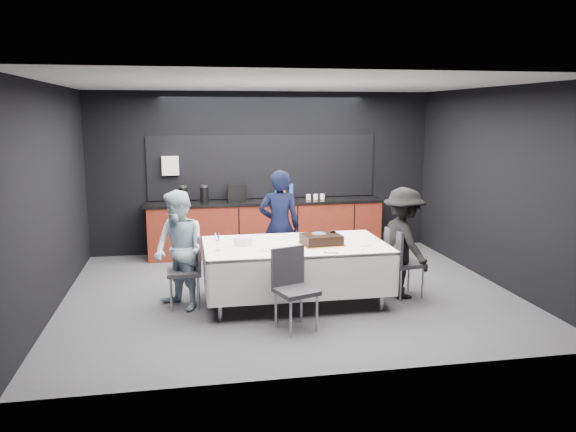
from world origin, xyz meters
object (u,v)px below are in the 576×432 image
object	(u,v)px
chair_left	(190,265)
chair_right	(400,258)
party_table	(295,254)
chair_near	(293,282)
person_left	(179,251)
person_right	(403,243)
cake_assembly	(321,239)
champagne_flute	(217,238)
plate_stack	(243,241)
person_center	(279,226)

from	to	relation	value
chair_left	chair_right	size ratio (longest dim) A/B	1.00
party_table	chair_near	bearing A→B (deg)	-102.95
person_left	person_right	world-z (taller)	person_left
party_table	cake_assembly	world-z (taller)	cake_assembly
party_table	champagne_flute	world-z (taller)	champagne_flute
cake_assembly	person_left	distance (m)	1.79
party_table	chair_right	size ratio (longest dim) A/B	2.51
cake_assembly	chair_near	xyz separation A→B (m)	(-0.52, -0.76, -0.31)
champagne_flute	person_left	bearing A→B (deg)	156.43
party_table	plate_stack	size ratio (longest dim) A/B	10.04
chair_left	chair_near	distance (m)	1.48
chair_right	person_right	xyz separation A→B (m)	(0.03, 0.00, 0.20)
chair_near	person_left	distance (m)	1.55
plate_stack	person_right	size ratio (longest dim) A/B	0.16
champagne_flute	chair_near	size ratio (longest dim) A/B	0.24
plate_stack	person_center	bearing A→B (deg)	55.08
champagne_flute	chair_near	xyz separation A→B (m)	(0.80, -0.67, -0.40)
cake_assembly	chair_right	bearing A→B (deg)	2.60
person_right	chair_left	bearing A→B (deg)	74.23
person_right	chair_right	bearing A→B (deg)	80.13
chair_right	chair_near	xyz separation A→B (m)	(-1.61, -0.81, 0.00)
party_table	chair_near	size ratio (longest dim) A/B	2.51
chair_near	chair_left	bearing A→B (deg)	140.10
cake_assembly	chair_near	distance (m)	0.97
person_center	party_table	bearing A→B (deg)	99.38
chair_left	person_right	distance (m)	2.79
plate_stack	party_table	bearing A→B (deg)	-4.39
plate_stack	cake_assembly	bearing A→B (deg)	-8.39
person_right	plate_stack	bearing A→B (deg)	74.58
chair_near	champagne_flute	bearing A→B (deg)	140.27
chair_right	person_right	world-z (taller)	person_right
chair_left	person_left	world-z (taller)	person_left
party_table	chair_right	distance (m)	1.42
cake_assembly	champagne_flute	xyz separation A→B (m)	(-1.32, -0.09, 0.09)
chair_right	person_right	distance (m)	0.20
person_center	chair_near	bearing A→B (deg)	91.77
chair_near	person_left	size ratio (longest dim) A/B	0.62
cake_assembly	champagne_flute	distance (m)	1.33
plate_stack	chair_near	bearing A→B (deg)	-62.57
chair_left	person_center	world-z (taller)	person_center
champagne_flute	chair_right	distance (m)	2.45
chair_right	chair_near	size ratio (longest dim) A/B	1.00
plate_stack	chair_left	distance (m)	0.73
cake_assembly	person_left	world-z (taller)	person_left
party_table	champagne_flute	xyz separation A→B (m)	(-1.00, -0.18, 0.30)
cake_assembly	person_center	world-z (taller)	person_center
champagne_flute	chair_right	world-z (taller)	champagne_flute
person_left	person_right	bearing A→B (deg)	51.21
cake_assembly	person_left	size ratio (longest dim) A/B	0.37
party_table	chair_right	bearing A→B (deg)	-1.82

